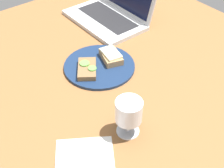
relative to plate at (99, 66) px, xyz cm
name	(u,v)px	position (x,y,z in cm)	size (l,w,h in cm)	color
wooden_table	(109,88)	(9.37, -2.90, -2.00)	(140.00, 140.00, 3.00)	brown
plate	(99,66)	(0.00, 0.00, 0.00)	(25.07, 25.07, 1.01)	navy
sandwich_with_cucumber	(87,69)	(-0.01, -5.22, 1.52)	(12.41, 11.37, 2.33)	brown
sandwich_with_cheese	(111,56)	(-0.03, 5.26, 1.98)	(11.00, 8.78, 3.13)	#A88456
wine_glass	(129,112)	(28.43, -11.28, 7.26)	(7.47, 7.47, 11.56)	white
laptop	(112,10)	(-24.01, 24.77, 3.84)	(34.46, 25.98, 20.98)	silver
napkin	(85,156)	(27.88, -25.75, -0.30)	(11.81, 15.20, 0.40)	white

